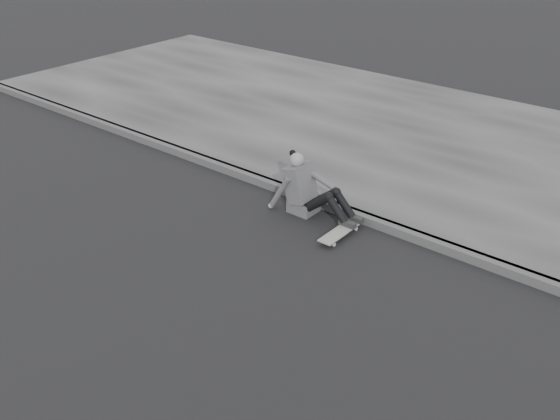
{
  "coord_description": "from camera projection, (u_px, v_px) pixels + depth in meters",
  "views": [
    {
      "loc": [
        1.5,
        -3.95,
        4.23
      ],
      "look_at": [
        -2.83,
        1.4,
        0.5
      ],
      "focal_mm": 40.0,
      "sensor_mm": 36.0,
      "label": 1
    }
  ],
  "objects": [
    {
      "name": "seated_woman",
      "position": [
        307.0,
        190.0,
        8.64
      ],
      "size": [
        1.38,
        0.46,
        0.88
      ],
      "color": "#4C4C4E",
      "rests_on": "ground"
    },
    {
      "name": "curb",
      "position": [
        532.0,
        278.0,
        7.28
      ],
      "size": [
        24.0,
        0.16,
        0.12
      ],
      "primitive_type": "cube",
      "color": "#454545",
      "rests_on": "ground"
    },
    {
      "name": "skateboard",
      "position": [
        341.0,
        232.0,
        8.2
      ],
      "size": [
        0.2,
        0.78,
        0.09
      ],
      "color": "#AAAAA4",
      "rests_on": "ground"
    },
    {
      "name": "ground",
      "position": [
        429.0,
        413.0,
        5.54
      ],
      "size": [
        80.0,
        80.0,
        0.0
      ],
      "primitive_type": "plane",
      "color": "black",
      "rests_on": "ground"
    }
  ]
}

